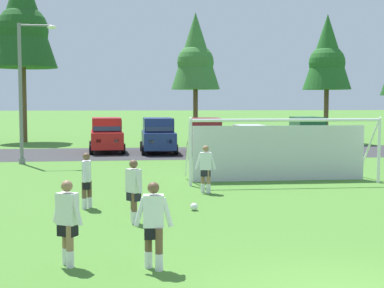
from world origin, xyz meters
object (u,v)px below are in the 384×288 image
(soccer_ball, at_px, (194,207))
(player_defender_far, at_px, (154,226))
(street_lamp, at_px, (24,91))
(parked_car_slot_left, at_px, (158,135))
(soccer_goal, at_px, (281,149))
(player_trailing_back, at_px, (206,169))
(parked_car_slot_far_left, at_px, (107,135))
(parked_car_slot_center_right, at_px, (308,133))
(player_midfield_center, at_px, (87,181))
(parked_car_slot_center_left, at_px, (206,135))
(player_winger_left, at_px, (68,223))
(parked_car_slot_center, at_px, (250,139))
(player_striker_near, at_px, (134,191))

(soccer_ball, relative_size, player_defender_far, 0.13)
(street_lamp, bearing_deg, parked_car_slot_left, 36.73)
(soccer_goal, xyz_separation_m, player_trailing_back, (-3.33, -2.39, -0.47))
(parked_car_slot_far_left, relative_size, parked_car_slot_center_right, 1.00)
(player_defender_far, bearing_deg, parked_car_slot_center_right, 65.40)
(soccer_ball, distance_m, soccer_goal, 6.90)
(parked_car_slot_left, bearing_deg, player_trailing_back, -87.19)
(player_midfield_center, distance_m, street_lamp, 13.24)
(player_midfield_center, height_order, parked_car_slot_center_left, parked_car_slot_center_left)
(player_midfield_center, height_order, player_trailing_back, same)
(player_winger_left, bearing_deg, player_midfield_center, 90.46)
(player_midfield_center, relative_size, parked_car_slot_far_left, 0.35)
(player_winger_left, height_order, parked_car_slot_center_right, parked_car_slot_center_right)
(parked_car_slot_left, xyz_separation_m, parked_car_slot_center_right, (9.93, 1.16, 0.00))
(player_midfield_center, xyz_separation_m, player_defender_far, (1.65, -6.14, 0.00))
(player_defender_far, distance_m, parked_car_slot_left, 23.76)
(parked_car_slot_far_left, height_order, street_lamp, street_lamp)
(parked_car_slot_far_left, relative_size, parked_car_slot_center, 1.11)
(parked_car_slot_center_left, bearing_deg, parked_car_slot_far_left, 166.11)
(player_midfield_center, distance_m, player_trailing_back, 4.51)
(soccer_goal, height_order, street_lamp, street_lamp)
(soccer_ball, xyz_separation_m, parked_car_slot_center, (5.69, 17.75, 0.77))
(street_lamp, bearing_deg, parked_car_slot_center_left, 25.02)
(parked_car_slot_far_left, relative_size, parked_car_slot_left, 1.02)
(player_winger_left, relative_size, player_trailing_back, 1.00)
(player_trailing_back, xyz_separation_m, parked_car_slot_center_right, (9.18, 16.40, 0.29))
(parked_car_slot_center_right, bearing_deg, player_midfield_center, -124.85)
(player_trailing_back, relative_size, parked_car_slot_far_left, 0.35)
(player_striker_near, height_order, parked_car_slot_far_left, parked_car_slot_far_left)
(player_midfield_center, distance_m, player_defender_far, 6.36)
(player_midfield_center, height_order, street_lamp, street_lamp)
(soccer_ball, height_order, parked_car_slot_center, parked_car_slot_center)
(parked_car_slot_center_right, distance_m, street_lamp, 18.31)
(player_trailing_back, distance_m, parked_car_slot_center_right, 18.80)
(player_winger_left, xyz_separation_m, parked_car_slot_center_right, (13.00, 24.46, 0.29))
(parked_car_slot_left, bearing_deg, parked_car_slot_center, -5.31)
(parked_car_slot_center_left, xyz_separation_m, street_lamp, (-9.89, -4.62, 2.55))
(soccer_ball, height_order, parked_car_slot_left, parked_car_slot_left)
(parked_car_slot_center, bearing_deg, soccer_ball, -107.76)
(player_winger_left, bearing_deg, parked_car_slot_center_left, 75.35)
(parked_car_slot_center_right, bearing_deg, player_winger_left, -117.98)
(parked_car_slot_left, distance_m, parked_car_slot_center_right, 10.00)
(parked_car_slot_far_left, height_order, parked_car_slot_left, same)
(player_midfield_center, bearing_deg, parked_car_slot_center_right, 55.15)
(parked_car_slot_center_left, height_order, parked_car_slot_center_right, same)
(player_midfield_center, xyz_separation_m, parked_car_slot_center, (8.77, 17.05, 0.05))
(player_striker_near, xyz_separation_m, parked_car_slot_center, (7.43, 19.19, 0.05))
(player_winger_left, bearing_deg, player_trailing_back, 64.70)
(player_winger_left, bearing_deg, player_striker_near, 70.20)
(parked_car_slot_far_left, bearing_deg, parked_car_slot_center, -8.95)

